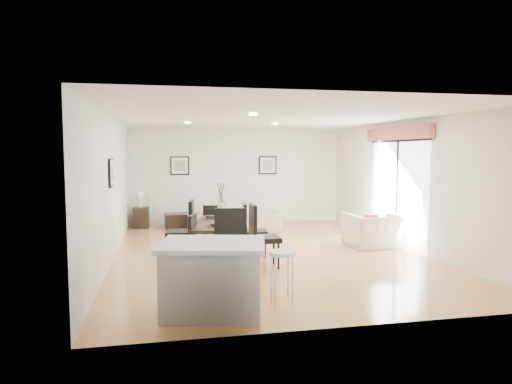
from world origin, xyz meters
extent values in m
plane|color=tan|center=(0.00, 0.00, 0.00)|extent=(8.00, 8.00, 0.00)
cube|color=silver|center=(0.00, 4.00, 1.35)|extent=(6.00, 0.04, 2.70)
cube|color=silver|center=(0.00, -4.00, 1.35)|extent=(6.00, 0.04, 2.70)
cube|color=silver|center=(-3.00, 0.00, 1.35)|extent=(0.04, 8.00, 2.70)
cube|color=silver|center=(3.00, 0.00, 1.35)|extent=(0.04, 8.00, 2.70)
cube|color=white|center=(0.00, 0.00, 2.70)|extent=(6.00, 8.00, 0.02)
imported|color=#A29583|center=(-0.28, 2.73, 0.34)|extent=(2.38, 1.00, 0.69)
imported|color=beige|center=(2.34, 0.11, 0.36)|extent=(1.16, 1.03, 0.71)
imported|color=#325323|center=(5.48, 1.80, 0.35)|extent=(0.49, 0.49, 0.70)
cube|color=black|center=(-1.03, -0.65, 0.73)|extent=(1.24, 1.96, 0.06)
cylinder|color=black|center=(-1.58, -1.40, 0.35)|extent=(0.07, 0.07, 0.70)
cylinder|color=black|center=(-1.25, 0.26, 0.35)|extent=(0.07, 0.07, 0.70)
cylinder|color=black|center=(-0.81, -1.56, 0.35)|extent=(0.07, 0.07, 0.70)
cylinder|color=black|center=(-0.48, 0.10, 0.35)|extent=(0.07, 0.07, 0.70)
cube|color=black|center=(-1.75, -1.10, 0.44)|extent=(0.55, 0.55, 0.08)
cube|color=black|center=(-1.57, -1.16, 0.71)|extent=(0.18, 0.44, 0.52)
cylinder|color=black|center=(-1.87, -0.89, 0.20)|extent=(0.03, 0.03, 0.40)
cylinder|color=black|center=(-1.54, -0.99, 0.20)|extent=(0.03, 0.03, 0.40)
cylinder|color=black|center=(-1.97, -1.22, 0.20)|extent=(0.03, 0.03, 0.40)
cylinder|color=black|center=(-1.64, -1.32, 0.20)|extent=(0.03, 0.03, 0.40)
cube|color=black|center=(-1.75, -0.20, 0.50)|extent=(0.57, 0.57, 0.09)
cube|color=black|center=(-1.54, -0.23, 0.82)|extent=(0.13, 0.51, 0.60)
cylinder|color=black|center=(-1.92, 0.02, 0.23)|extent=(0.04, 0.04, 0.46)
cylinder|color=black|center=(-1.53, -0.03, 0.23)|extent=(0.04, 0.04, 0.46)
cylinder|color=black|center=(-1.98, -0.36, 0.23)|extent=(0.04, 0.04, 0.46)
cylinder|color=black|center=(-1.59, -0.42, 0.23)|extent=(0.04, 0.04, 0.46)
cube|color=black|center=(-0.30, -1.10, 0.50)|extent=(0.52, 0.52, 0.09)
cube|color=black|center=(-0.52, -1.10, 0.82)|extent=(0.08, 0.51, 0.60)
cylinder|color=black|center=(-0.11, -1.31, 0.23)|extent=(0.04, 0.04, 0.46)
cylinder|color=black|center=(-0.51, -1.30, 0.23)|extent=(0.04, 0.04, 0.46)
cylinder|color=black|center=(-0.10, -0.91, 0.23)|extent=(0.04, 0.04, 0.46)
cylinder|color=black|center=(-0.50, -0.90, 0.23)|extent=(0.04, 0.04, 0.46)
cube|color=black|center=(-0.30, -0.20, 0.46)|extent=(0.52, 0.52, 0.08)
cube|color=black|center=(-0.50, -0.17, 0.76)|extent=(0.12, 0.47, 0.55)
cylinder|color=black|center=(-0.15, -0.40, 0.21)|extent=(0.04, 0.04, 0.42)
cylinder|color=black|center=(-0.51, -0.36, 0.21)|extent=(0.04, 0.04, 0.42)
cylinder|color=black|center=(-0.10, -0.04, 0.21)|extent=(0.04, 0.04, 0.42)
cylinder|color=black|center=(-0.46, 0.00, 0.21)|extent=(0.04, 0.04, 0.42)
cube|color=black|center=(-1.03, -1.86, 0.51)|extent=(0.56, 0.56, 0.09)
cube|color=black|center=(-1.00, -1.64, 0.83)|extent=(0.51, 0.13, 0.61)
cylinder|color=black|center=(-1.25, -2.03, 0.23)|extent=(0.04, 0.04, 0.46)
cylinder|color=black|center=(-1.20, -1.64, 0.23)|extent=(0.04, 0.04, 0.46)
cylinder|color=black|center=(-0.86, -2.08, 0.23)|extent=(0.04, 0.04, 0.46)
cylinder|color=black|center=(-0.81, -1.69, 0.23)|extent=(0.04, 0.04, 0.46)
cube|color=black|center=(-1.03, 0.56, 0.42)|extent=(0.48, 0.48, 0.07)
cube|color=black|center=(-1.06, 0.37, 0.69)|extent=(0.43, 0.12, 0.51)
cylinder|color=black|center=(-0.84, 0.70, 0.19)|extent=(0.03, 0.03, 0.39)
cylinder|color=black|center=(-0.89, 0.37, 0.19)|extent=(0.03, 0.03, 0.39)
cylinder|color=black|center=(-1.17, 0.75, 0.19)|extent=(0.03, 0.03, 0.39)
cylinder|color=black|center=(-1.22, 0.42, 0.19)|extent=(0.03, 0.03, 0.39)
cylinder|color=white|center=(-1.03, -0.65, 0.93)|extent=(0.12, 0.12, 0.35)
cylinder|color=black|center=(-0.73, -0.65, 0.76)|extent=(0.34, 0.34, 0.01)
cylinder|color=black|center=(-0.73, -0.65, 0.79)|extent=(0.18, 0.18, 0.05)
cylinder|color=black|center=(-1.18, -0.18, 0.76)|extent=(0.34, 0.34, 0.01)
cylinder|color=black|center=(-1.18, -0.18, 0.79)|extent=(0.18, 0.18, 0.05)
cylinder|color=black|center=(-1.18, -1.12, 0.76)|extent=(0.34, 0.34, 0.01)
cylinder|color=black|center=(-1.18, -1.12, 0.79)|extent=(0.18, 0.18, 0.05)
cube|color=black|center=(-1.53, 3.41, 0.20)|extent=(1.02, 0.66, 0.39)
cube|color=black|center=(-2.66, 3.66, 0.28)|extent=(0.43, 0.43, 0.55)
cylinder|color=white|center=(-2.66, 3.66, 0.64)|extent=(0.10, 0.10, 0.18)
cone|color=silver|center=(-2.66, 3.66, 0.85)|extent=(0.22, 0.22, 0.24)
cube|color=maroon|center=(2.24, 0.01, 0.56)|extent=(0.31, 0.14, 0.30)
cube|color=#B8B8BA|center=(-1.45, -3.23, 0.42)|extent=(1.35, 1.12, 0.85)
cube|color=silver|center=(-1.45, -3.23, 0.88)|extent=(1.47, 1.24, 0.06)
cylinder|color=white|center=(-0.56, -3.23, 0.73)|extent=(0.34, 0.34, 0.05)
cylinder|color=silver|center=(-0.44, -3.12, 0.36)|extent=(0.02, 0.02, 0.73)
cylinder|color=silver|center=(-0.67, -3.12, 0.36)|extent=(0.02, 0.02, 0.73)
cylinder|color=silver|center=(-0.67, -3.34, 0.36)|extent=(0.02, 0.02, 0.73)
cylinder|color=silver|center=(-0.44, -3.34, 0.36)|extent=(0.02, 0.02, 0.73)
cube|color=black|center=(-1.60, 3.97, 1.65)|extent=(0.52, 0.03, 0.52)
cube|color=white|center=(-1.60, 3.97, 1.65)|extent=(0.44, 0.04, 0.44)
cube|color=#5B5B56|center=(-1.60, 3.97, 1.65)|extent=(0.30, 0.04, 0.30)
cube|color=black|center=(0.90, 3.97, 1.65)|extent=(0.52, 0.03, 0.52)
cube|color=white|center=(0.90, 3.97, 1.65)|extent=(0.44, 0.04, 0.44)
cube|color=#5B5B56|center=(0.90, 3.97, 1.65)|extent=(0.30, 0.04, 0.30)
cube|color=black|center=(-2.97, -0.20, 1.65)|extent=(0.03, 0.52, 0.52)
cube|color=white|center=(-2.97, -0.20, 1.65)|extent=(0.04, 0.44, 0.44)
cube|color=#5B5B56|center=(-2.97, -0.20, 1.65)|extent=(0.04, 0.30, 0.30)
cube|color=white|center=(2.98, 0.30, 1.12)|extent=(0.02, 2.40, 2.25)
cube|color=black|center=(2.96, 0.30, 1.12)|extent=(0.03, 0.05, 2.25)
cube|color=black|center=(2.96, 0.30, 2.27)|extent=(0.03, 2.50, 0.05)
cube|color=maroon|center=(2.92, 0.30, 2.43)|extent=(0.10, 2.70, 0.28)
plane|color=gray|center=(5.00, 0.30, 0.00)|extent=(6.00, 6.00, 0.00)
cube|color=brown|center=(6.05, 2.70, 1.00)|extent=(0.35, 0.35, 2.00)
camera|label=1|loc=(-2.03, -8.82, 2.02)|focal=32.00mm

